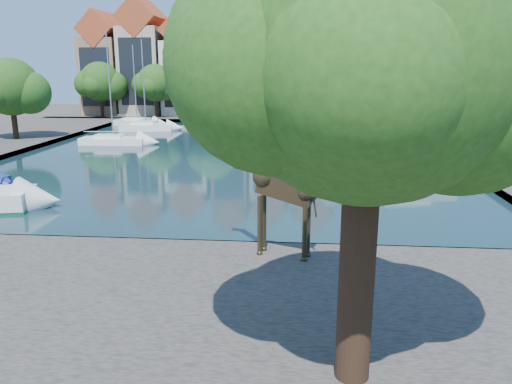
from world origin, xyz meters
TOP-DOWN VIEW (x-y plane):
  - ground at (0.00, 0.00)m, footprint 160.00×160.00m
  - water_basin at (0.00, 24.00)m, footprint 38.00×50.00m
  - near_quay at (0.00, -7.00)m, footprint 50.00×14.00m
  - far_quay at (0.00, 56.00)m, footprint 60.00×16.00m
  - plane_tree at (7.62, -9.01)m, footprint 8.32×6.40m
  - townhouse_west_end at (-23.00, 55.99)m, footprint 5.44×9.18m
  - townhouse_west_mid at (-17.00, 55.99)m, footprint 5.94×9.18m
  - townhouse_west_inner at (-10.50, 55.99)m, footprint 6.43×9.18m
  - townhouse_center at (-4.00, 55.99)m, footprint 5.44×9.18m
  - townhouse_east_inner at (2.00, 55.99)m, footprint 5.94×9.18m
  - townhouse_east_mid at (8.50, 55.99)m, footprint 6.43×9.18m
  - townhouse_east_end at (15.00, 55.99)m, footprint 5.44×9.18m
  - far_tree_far_west at (-21.90, 50.49)m, footprint 7.28×5.60m
  - far_tree_west at (-13.91, 50.49)m, footprint 6.76×5.20m
  - far_tree_mid_west at (-5.89, 50.49)m, footprint 7.80×6.00m
  - far_tree_mid_east at (2.10, 50.49)m, footprint 7.02×5.40m
  - far_tree_east at (10.11, 50.49)m, footprint 7.54×5.80m
  - far_tree_far_east at (18.09, 50.49)m, footprint 6.76×5.20m
  - side_tree_left_far at (-21.90, 27.99)m, footprint 7.28×5.60m
  - giraffe_statue at (5.42, -1.41)m, footprint 3.84×1.46m
  - sailboat_left_c at (-12.00, 27.95)m, footprint 6.38×2.33m
  - sailboat_left_d at (-12.00, 38.66)m, footprint 6.40×3.14m
  - sailboat_left_e at (-14.84, 44.00)m, footprint 5.77×2.27m
  - sailboat_right_a at (12.53, 12.44)m, footprint 7.31×3.67m
  - sailboat_right_b at (12.00, 17.01)m, footprint 6.85×4.08m
  - sailboat_right_c at (14.88, 29.34)m, footprint 5.55×2.48m
  - sailboat_right_d at (12.49, 36.04)m, footprint 6.36×3.04m

SIDE VIEW (x-z plane):
  - ground at x=0.00m, z-range 0.00..0.00m
  - water_basin at x=0.00m, z-range 0.00..0.08m
  - near_quay at x=0.00m, z-range 0.00..0.50m
  - far_quay at x=0.00m, z-range 0.00..0.50m
  - sailboat_left_c at x=-12.00m, z-range -4.71..5.89m
  - sailboat_right_b at x=12.00m, z-range -4.74..5.94m
  - sailboat_right_c at x=14.88m, z-range -4.60..5.82m
  - sailboat_left_e at x=-14.84m, z-range -4.40..5.65m
  - sailboat_left_d at x=-12.00m, z-range -4.52..5.90m
  - sailboat_right_d at x=12.49m, z-range -4.53..5.91m
  - sailboat_right_a at x=12.53m, z-range -5.56..6.99m
  - giraffe_statue at x=5.42m, z-range 0.45..6.01m
  - far_tree_west at x=-13.91m, z-range 1.40..8.76m
  - far_tree_far_east at x=18.09m, z-range 1.40..8.76m
  - far_tree_mid_east at x=2.10m, z-range 1.37..8.89m
  - far_tree_far_west at x=-21.90m, z-range 1.34..9.02m
  - far_tree_east at x=10.11m, z-range 1.32..9.16m
  - far_tree_mid_west at x=-5.89m, z-range 1.29..9.29m
  - side_tree_left_far at x=-21.90m, z-range 1.44..9.32m
  - townhouse_east_end at x=15.00m, z-range -0.11..14.32m
  - townhouse_west_inner at x=-10.50m, z-range -0.22..14.92m
  - townhouse_west_end at x=-23.00m, z-range -0.11..14.83m
  - plane_tree at x=7.62m, z-range 2.36..12.98m
  - townhouse_east_inner at x=2.00m, z-range -0.16..15.63m
  - townhouse_east_mid at x=8.50m, z-range -0.22..16.43m
  - townhouse_west_mid at x=-17.00m, z-range -0.16..16.63m
  - townhouse_center at x=-4.00m, z-range -0.10..16.83m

